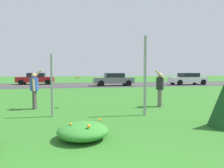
# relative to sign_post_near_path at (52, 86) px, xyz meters

# --- Properties ---
(ground_plane) EXTENTS (120.00, 120.00, 0.00)m
(ground_plane) POSITION_rel_sign_post_near_path_xyz_m (0.81, 5.81, -1.13)
(ground_plane) COLOR #2D6B23
(highway_strip) EXTENTS (120.00, 9.57, 0.01)m
(highway_strip) POSITION_rel_sign_post_near_path_xyz_m (0.81, 17.82, -1.12)
(highway_strip) COLOR #38383A
(highway_strip) RESTS_ON ground
(highway_center_stripe) EXTENTS (120.00, 0.16, 0.00)m
(highway_center_stripe) POSITION_rel_sign_post_near_path_xyz_m (0.81, 17.82, -1.12)
(highway_center_stripe) COLOR yellow
(highway_center_stripe) RESTS_ON ground
(daylily_clump_front_right) EXTENTS (1.23, 1.22, 0.45)m
(daylily_clump_front_right) POSITION_rel_sign_post_near_path_xyz_m (0.93, -2.75, -0.93)
(daylily_clump_front_right) COLOR #337F2D
(daylily_clump_front_right) RESTS_ON ground
(sign_post_near_path) EXTENTS (0.07, 0.10, 2.25)m
(sign_post_near_path) POSITION_rel_sign_post_near_path_xyz_m (0.00, 0.00, 0.00)
(sign_post_near_path) COLOR #93969B
(sign_post_near_path) RESTS_ON ground
(sign_post_by_roadside) EXTENTS (0.07, 0.10, 2.93)m
(sign_post_by_roadside) POSITION_rel_sign_post_near_path_xyz_m (3.35, -0.42, 0.34)
(sign_post_by_roadside) COLOR #93969B
(sign_post_by_roadside) RESTS_ON ground
(person_thrower_blue_shirt) EXTENTS (0.48, 0.50, 1.73)m
(person_thrower_blue_shirt) POSITION_rel_sign_post_near_path_xyz_m (-0.87, 1.74, -0.19)
(person_thrower_blue_shirt) COLOR #2D4C9E
(person_thrower_blue_shirt) RESTS_ON ground
(person_catcher_dark_shirt) EXTENTS (0.50, 0.50, 1.71)m
(person_catcher_dark_shirt) POSITION_rel_sign_post_near_path_xyz_m (4.70, 1.25, -0.19)
(person_catcher_dark_shirt) COLOR #232328
(person_catcher_dark_shirt) RESTS_ON ground
(frisbee_orange) EXTENTS (0.26, 0.25, 0.11)m
(frisbee_orange) POSITION_rel_sign_post_near_path_xyz_m (0.98, 1.80, 0.22)
(frisbee_orange) COLOR orange
(car_white_leftmost) EXTENTS (4.50, 2.00, 1.45)m
(car_white_leftmost) POSITION_rel_sign_post_near_path_xyz_m (14.93, 15.67, -0.39)
(car_white_leftmost) COLOR silver
(car_white_leftmost) RESTS_ON ground
(car_gray_center_left) EXTENTS (4.50, 2.00, 1.45)m
(car_gray_center_left) POSITION_rel_sign_post_near_path_xyz_m (5.53, 15.67, -0.39)
(car_gray_center_left) COLOR slate
(car_gray_center_left) RESTS_ON ground
(car_red_center_right) EXTENTS (4.50, 2.00, 1.45)m
(car_red_center_right) POSITION_rel_sign_post_near_path_xyz_m (-3.63, 19.97, -0.39)
(car_red_center_right) COLOR maroon
(car_red_center_right) RESTS_ON ground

